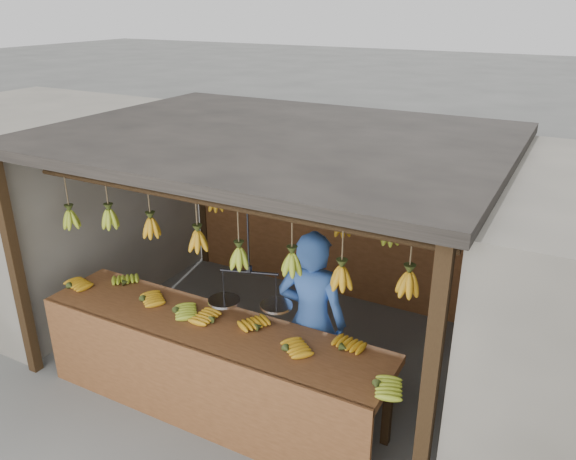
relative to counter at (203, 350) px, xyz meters
The scene contains 8 objects.
ground 1.41m from the counter, 88.71° to the left, with size 80.00×80.00×0.00m, color #5B5B57.
stall 2.00m from the counter, 88.98° to the left, with size 4.30×3.30×2.40m.
neighbor_left 3.80m from the counter, 161.10° to the left, with size 3.00×3.00×2.30m, color slate.
counter is the anchor object (origin of this frame).
hanging_bananas 1.54m from the counter, 88.37° to the left, with size 3.58×2.24×0.39m.
balance_scale 0.65m from the counter, 31.83° to the left, with size 0.70×0.41×0.85m.
vendor 0.99m from the counter, 39.59° to the left, with size 0.64×0.42×1.75m, color #3359A5.
bag_bundles 3.25m from the counter, 52.60° to the left, with size 0.08×0.26×1.24m.
Camera 1 is at (2.59, -4.52, 3.55)m, focal length 35.00 mm.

